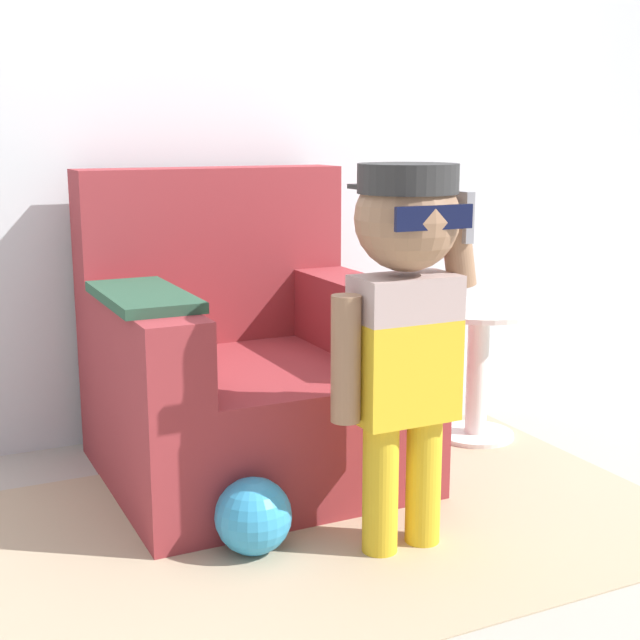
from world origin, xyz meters
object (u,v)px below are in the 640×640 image
Objects in this scene: armchair at (244,370)px; person_child at (405,299)px; toy_ball at (253,516)px; side_table at (478,360)px.

armchair is 0.82m from person_child.
armchair is at bearing 70.79° from toy_ball.
armchair is 2.02× the size of side_table.
side_table is at bearing 42.32° from person_child.
toy_ball is (-0.37, 0.14, -0.58)m from person_child.
side_table is (0.87, -0.09, -0.04)m from armchair.
toy_ball is at bearing 158.58° from person_child.
side_table is 2.35× the size of toy_ball.
side_table reaches higher than toy_ball.
person_child reaches higher than armchair.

